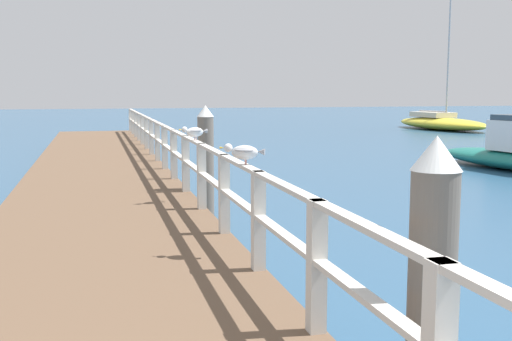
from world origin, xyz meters
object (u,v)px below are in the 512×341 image
Objects in this scene: dock_piling_far at (206,162)px; seagull_foreground at (244,152)px; seagull_background at (194,132)px; dock_piling_near at (431,306)px; boat_1 at (441,123)px.

seagull_foreground is at bearing -94.99° from dock_piling_far.
dock_piling_far is 4.32× the size of seagull_background.
dock_piling_near reaches higher than seagull_foreground.
boat_1 is (17.71, 21.41, -0.60)m from dock_piling_far.
dock_piling_near is 33.89m from boat_1.
seagull_foreground and seagull_background have the same top height.
dock_piling_far is 27.79m from boat_1.
dock_piling_far is 4.50m from seagull_foreground.
dock_piling_near is 4.32× the size of seagull_background.
dock_piling_near is 1.00× the size of dock_piling_far.
seagull_foreground is at bearing 97.25° from dock_piling_near.
seagull_foreground is 31.57m from boat_1.
seagull_background is at bearing 44.99° from boat_1.
dock_piling_near is at bearing 165.78° from seagull_background.
seagull_background is 28.99m from boat_1.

